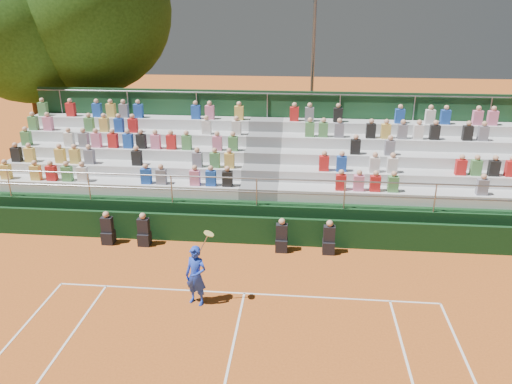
# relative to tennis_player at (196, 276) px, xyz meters

# --- Properties ---
(ground) EXTENTS (90.00, 90.00, 0.00)m
(ground) POSITION_rel_tennis_player_xyz_m (1.25, 0.59, -0.87)
(ground) COLOR #BF5B1F
(ground) RESTS_ON ground
(courtside_wall) EXTENTS (20.00, 0.15, 1.00)m
(courtside_wall) POSITION_rel_tennis_player_xyz_m (1.25, 3.79, -0.37)
(courtside_wall) COLOR black
(courtside_wall) RESTS_ON ground
(line_officials) EXTENTS (7.96, 0.40, 1.19)m
(line_officials) POSITION_rel_tennis_player_xyz_m (-0.11, 3.34, -0.39)
(line_officials) COLOR black
(line_officials) RESTS_ON ground
(grandstand) EXTENTS (20.00, 5.20, 4.40)m
(grandstand) POSITION_rel_tennis_player_xyz_m (1.22, 7.03, 0.21)
(grandstand) COLOR black
(grandstand) RESTS_ON ground
(tennis_player) EXTENTS (0.90, 0.60, 2.22)m
(tennis_player) POSITION_rel_tennis_player_xyz_m (0.00, 0.00, 0.00)
(tennis_player) COLOR blue
(tennis_player) RESTS_ON ground
(tree_west) EXTENTS (7.24, 7.24, 10.47)m
(tree_west) POSITION_rel_tennis_player_xyz_m (-10.34, 11.73, 5.97)
(tree_west) COLOR #3B2715
(tree_west) RESTS_ON ground
(tree_east) EXTENTS (7.86, 7.86, 11.44)m
(tree_east) POSITION_rel_tennis_player_xyz_m (-7.59, 12.62, 6.63)
(tree_east) COLOR #3B2715
(tree_east) RESTS_ON ground
(floodlight_mast) EXTENTS (0.60, 0.25, 8.57)m
(floodlight_mast) POSITION_rel_tennis_player_xyz_m (3.15, 14.00, 4.10)
(floodlight_mast) COLOR gray
(floodlight_mast) RESTS_ON ground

